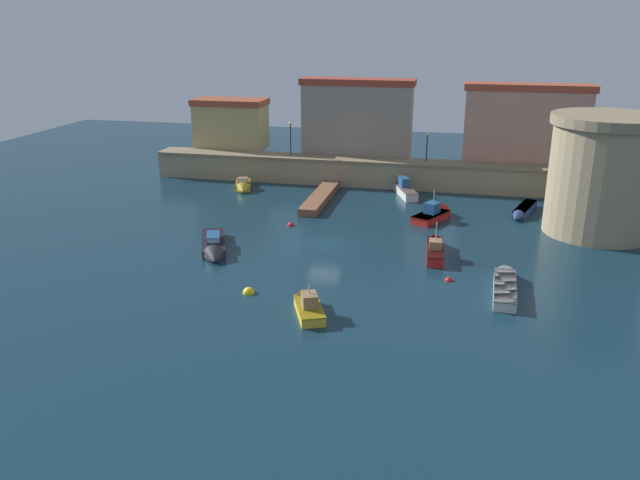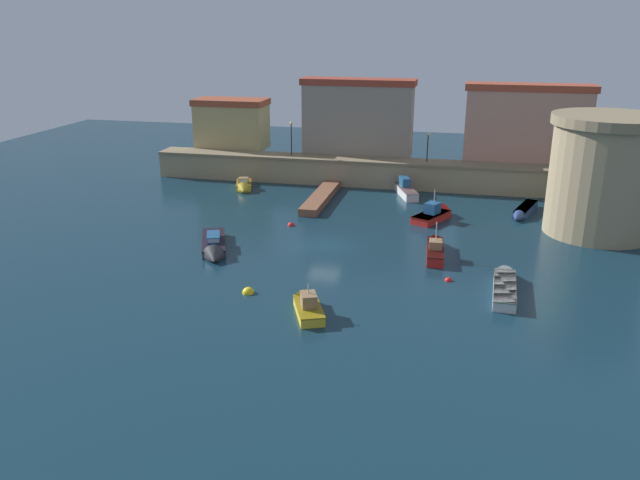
{
  "view_description": "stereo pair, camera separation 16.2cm",
  "coord_description": "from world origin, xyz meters",
  "px_view_note": "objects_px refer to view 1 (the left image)",
  "views": [
    {
      "loc": [
        10.26,
        -46.79,
        17.18
      ],
      "look_at": [
        0.0,
        -1.54,
        1.01
      ],
      "focal_mm": 35.71,
      "sensor_mm": 36.0,
      "label": 1
    },
    {
      "loc": [
        10.42,
        -46.75,
        17.18
      ],
      "look_at": [
        0.0,
        -1.54,
        1.01
      ],
      "focal_mm": 35.71,
      "sensor_mm": 36.0,
      "label": 2
    }
  ],
  "objects_px": {
    "quay_lamp_1": "(427,142)",
    "moored_boat_3": "(243,186)",
    "moored_boat_7": "(308,304)",
    "moored_boat_2": "(214,247)",
    "moored_boat_5": "(523,211)",
    "moored_boat_0": "(505,284)",
    "mooring_buoy_0": "(291,226)",
    "moored_boat_6": "(436,214)",
    "mooring_buoy_1": "(249,293)",
    "mooring_buoy_2": "(448,281)",
    "quay_lamp_0": "(291,133)",
    "fortress_tower": "(603,175)",
    "moored_boat_4": "(403,188)",
    "moored_boat_1": "(435,248)"
  },
  "relations": [
    {
      "from": "moored_boat_5",
      "to": "fortress_tower",
      "type": "bearing_deg",
      "value": 70.97
    },
    {
      "from": "fortress_tower",
      "to": "mooring_buoy_0",
      "type": "bearing_deg",
      "value": -171.57
    },
    {
      "from": "mooring_buoy_1",
      "to": "mooring_buoy_2",
      "type": "xyz_separation_m",
      "value": [
        12.86,
        5.08,
        0.0
      ]
    },
    {
      "from": "moored_boat_5",
      "to": "mooring_buoy_1",
      "type": "relative_size",
      "value": 8.18
    },
    {
      "from": "mooring_buoy_2",
      "to": "moored_boat_7",
      "type": "bearing_deg",
      "value": -140.63
    },
    {
      "from": "quay_lamp_1",
      "to": "moored_boat_3",
      "type": "relative_size",
      "value": 0.66
    },
    {
      "from": "moored_boat_2",
      "to": "mooring_buoy_1",
      "type": "bearing_deg",
      "value": 14.8
    },
    {
      "from": "quay_lamp_0",
      "to": "mooring_buoy_2",
      "type": "bearing_deg",
      "value": -54.32
    },
    {
      "from": "fortress_tower",
      "to": "moored_boat_3",
      "type": "xyz_separation_m",
      "value": [
        -33.9,
        7.01,
        -4.62
      ]
    },
    {
      "from": "moored_boat_7",
      "to": "mooring_buoy_0",
      "type": "bearing_deg",
      "value": -3.74
    },
    {
      "from": "moored_boat_1",
      "to": "mooring_buoy_1",
      "type": "relative_size",
      "value": 7.88
    },
    {
      "from": "fortress_tower",
      "to": "mooring_buoy_0",
      "type": "height_order",
      "value": "fortress_tower"
    },
    {
      "from": "moored_boat_5",
      "to": "moored_boat_7",
      "type": "distance_m",
      "value": 28.39
    },
    {
      "from": "quay_lamp_0",
      "to": "moored_boat_3",
      "type": "height_order",
      "value": "quay_lamp_0"
    },
    {
      "from": "moored_boat_0",
      "to": "mooring_buoy_1",
      "type": "xyz_separation_m",
      "value": [
        -16.57,
        -4.43,
        -0.39
      ]
    },
    {
      "from": "moored_boat_6",
      "to": "moored_boat_2",
      "type": "bearing_deg",
      "value": 154.62
    },
    {
      "from": "quay_lamp_1",
      "to": "moored_boat_1",
      "type": "relative_size",
      "value": 0.49
    },
    {
      "from": "quay_lamp_1",
      "to": "moored_boat_4",
      "type": "relative_size",
      "value": 0.44
    },
    {
      "from": "fortress_tower",
      "to": "quay_lamp_0",
      "type": "height_order",
      "value": "fortress_tower"
    },
    {
      "from": "moored_boat_6",
      "to": "fortress_tower",
      "type": "bearing_deg",
      "value": -67.78
    },
    {
      "from": "moored_boat_4",
      "to": "fortress_tower",
      "type": "bearing_deg",
      "value": -138.95
    },
    {
      "from": "quay_lamp_1",
      "to": "moored_boat_3",
      "type": "xyz_separation_m",
      "value": [
        -18.78,
        -4.97,
        -4.57
      ]
    },
    {
      "from": "fortress_tower",
      "to": "moored_boat_6",
      "type": "bearing_deg",
      "value": 175.2
    },
    {
      "from": "quay_lamp_0",
      "to": "moored_boat_1",
      "type": "distance_m",
      "value": 26.8
    },
    {
      "from": "moored_boat_3",
      "to": "moored_boat_7",
      "type": "relative_size",
      "value": 1.0
    },
    {
      "from": "mooring_buoy_0",
      "to": "mooring_buoy_2",
      "type": "height_order",
      "value": "mooring_buoy_0"
    },
    {
      "from": "mooring_buoy_2",
      "to": "moored_boat_6",
      "type": "bearing_deg",
      "value": 96.57
    },
    {
      "from": "quay_lamp_0",
      "to": "moored_boat_5",
      "type": "height_order",
      "value": "quay_lamp_0"
    },
    {
      "from": "quay_lamp_0",
      "to": "mooring_buoy_2",
      "type": "height_order",
      "value": "quay_lamp_0"
    },
    {
      "from": "moored_boat_0",
      "to": "moored_boat_6",
      "type": "relative_size",
      "value": 1.3
    },
    {
      "from": "moored_boat_3",
      "to": "mooring_buoy_1",
      "type": "height_order",
      "value": "moored_boat_3"
    },
    {
      "from": "moored_boat_2",
      "to": "mooring_buoy_1",
      "type": "xyz_separation_m",
      "value": [
        5.22,
        -6.96,
        -0.39
      ]
    },
    {
      "from": "fortress_tower",
      "to": "quay_lamp_1",
      "type": "relative_size",
      "value": 3.22
    },
    {
      "from": "quay_lamp_1",
      "to": "moored_boat_0",
      "type": "xyz_separation_m",
      "value": [
        7.1,
        -26.02,
        -4.59
      ]
    },
    {
      "from": "moored_boat_7",
      "to": "quay_lamp_1",
      "type": "bearing_deg",
      "value": -31.31
    },
    {
      "from": "moored_boat_5",
      "to": "moored_boat_7",
      "type": "height_order",
      "value": "moored_boat_7"
    },
    {
      "from": "moored_boat_2",
      "to": "moored_boat_5",
      "type": "xyz_separation_m",
      "value": [
        24.23,
        15.64,
        -0.02
      ]
    },
    {
      "from": "moored_boat_0",
      "to": "mooring_buoy_0",
      "type": "height_order",
      "value": "moored_boat_0"
    },
    {
      "from": "fortress_tower",
      "to": "moored_boat_3",
      "type": "bearing_deg",
      "value": 168.32
    },
    {
      "from": "moored_boat_1",
      "to": "moored_boat_4",
      "type": "distance_m",
      "value": 18.09
    },
    {
      "from": "mooring_buoy_2",
      "to": "moored_boat_5",
      "type": "bearing_deg",
      "value": 70.66
    },
    {
      "from": "moored_boat_3",
      "to": "mooring_buoy_2",
      "type": "relative_size",
      "value": 9.34
    },
    {
      "from": "moored_boat_0",
      "to": "moored_boat_6",
      "type": "xyz_separation_m",
      "value": [
        -5.38,
        15.16,
        0.08
      ]
    },
    {
      "from": "moored_boat_6",
      "to": "mooring_buoy_0",
      "type": "distance_m",
      "value": 13.26
    },
    {
      "from": "quay_lamp_0",
      "to": "moored_boat_2",
      "type": "distance_m",
      "value": 24.01
    },
    {
      "from": "moored_boat_0",
      "to": "moored_boat_4",
      "type": "distance_m",
      "value": 25.18
    },
    {
      "from": "moored_boat_2",
      "to": "mooring_buoy_0",
      "type": "xyz_separation_m",
      "value": [
        4.11,
        7.7,
        -0.39
      ]
    },
    {
      "from": "fortress_tower",
      "to": "moored_boat_4",
      "type": "height_order",
      "value": "fortress_tower"
    },
    {
      "from": "moored_boat_7",
      "to": "moored_boat_0",
      "type": "bearing_deg",
      "value": -85.27
    },
    {
      "from": "mooring_buoy_0",
      "to": "moored_boat_6",
      "type": "bearing_deg",
      "value": 21.86
    }
  ]
}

